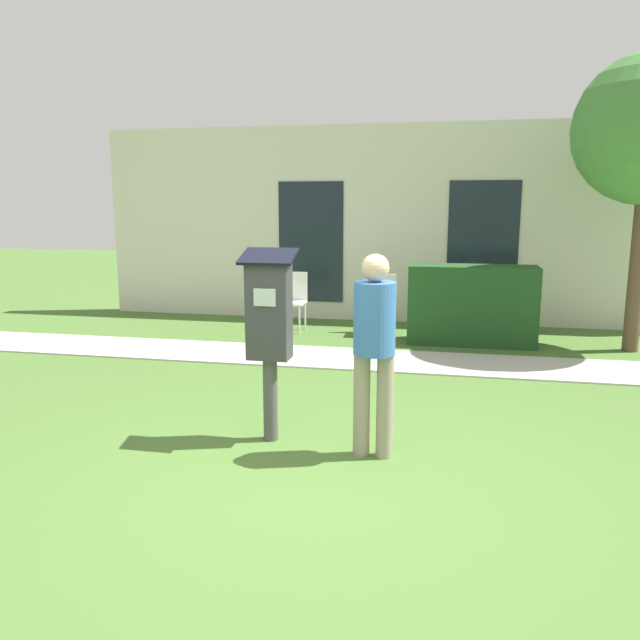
{
  "coord_description": "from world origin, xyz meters",
  "views": [
    {
      "loc": [
        0.89,
        -4.0,
        1.95
      ],
      "look_at": [
        -0.08,
        0.68,
        1.05
      ],
      "focal_mm": 35.0,
      "sensor_mm": 36.0,
      "label": 1
    }
  ],
  "objects_px": {
    "outdoor_chair_left": "(292,296)",
    "outdoor_chair_right": "(474,303)",
    "outdoor_chair_middle": "(380,299)",
    "parking_meter": "(269,320)",
    "person_standing": "(374,340)"
  },
  "relations": [
    {
      "from": "outdoor_chair_left",
      "to": "outdoor_chair_right",
      "type": "xyz_separation_m",
      "value": [
        2.74,
        -0.1,
        0.0
      ]
    },
    {
      "from": "outdoor_chair_left",
      "to": "outdoor_chair_middle",
      "type": "relative_size",
      "value": 1.0
    },
    {
      "from": "parking_meter",
      "to": "person_standing",
      "type": "bearing_deg",
      "value": -10.72
    },
    {
      "from": "parking_meter",
      "to": "outdoor_chair_middle",
      "type": "xyz_separation_m",
      "value": [
        0.41,
        4.48,
        -0.49
      ]
    },
    {
      "from": "outdoor_chair_middle",
      "to": "outdoor_chair_right",
      "type": "distance_m",
      "value": 1.38
    },
    {
      "from": "outdoor_chair_left",
      "to": "outdoor_chair_middle",
      "type": "bearing_deg",
      "value": 1.47
    },
    {
      "from": "outdoor_chair_middle",
      "to": "outdoor_chair_right",
      "type": "height_order",
      "value": "same"
    },
    {
      "from": "outdoor_chair_middle",
      "to": "parking_meter",
      "type": "bearing_deg",
      "value": -115.24
    },
    {
      "from": "outdoor_chair_left",
      "to": "outdoor_chair_middle",
      "type": "xyz_separation_m",
      "value": [
        1.37,
        -0.0,
        0.0
      ]
    },
    {
      "from": "parking_meter",
      "to": "outdoor_chair_left",
      "type": "bearing_deg",
      "value": 102.07
    },
    {
      "from": "person_standing",
      "to": "outdoor_chair_left",
      "type": "distance_m",
      "value": 5.01
    },
    {
      "from": "parking_meter",
      "to": "person_standing",
      "type": "distance_m",
      "value": 0.89
    },
    {
      "from": "parking_meter",
      "to": "outdoor_chair_left",
      "type": "height_order",
      "value": "parking_meter"
    },
    {
      "from": "outdoor_chair_left",
      "to": "outdoor_chair_right",
      "type": "bearing_deg",
      "value": -0.59
    },
    {
      "from": "parking_meter",
      "to": "person_standing",
      "type": "xyz_separation_m",
      "value": [
        0.87,
        -0.17,
        -0.09
      ]
    }
  ]
}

